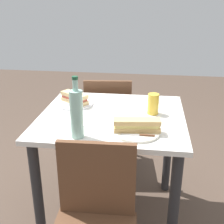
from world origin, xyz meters
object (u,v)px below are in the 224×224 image
Objects in this scene: chair_far at (94,220)px; knife_near at (140,135)px; plate_far at (75,104)px; beer_glass at (153,104)px; chair_near at (108,118)px; baguette_sandwich_far at (74,98)px; baguette_sandwich_near at (137,125)px; knife_far at (70,105)px; water_bottle at (77,113)px; plate_near at (137,132)px; dining_table at (112,135)px.

chair_far is 0.48m from knife_near.
chair_far is 3.38× the size of plate_far.
beer_glass is at bearing -111.04° from chair_far.
plate_far is at bearing -70.12° from chair_far.
baguette_sandwich_far reaches higher than chair_near.
knife_far is (0.47, -0.34, -0.03)m from baguette_sandwich_near.
chair_near is 0.76m from beer_glass.
chair_near is 0.60m from baguette_sandwich_far.
chair_near reaches higher than knife_far.
knife_near is 0.36m from beer_glass.
beer_glass is (-0.55, 0.04, 0.05)m from knife_far.
water_bottle reaches higher than beer_glass.
beer_glass reaches higher than plate_near.
knife_far reaches higher than plate_near.
beer_glass is (-0.37, 0.56, 0.36)m from chair_near.
water_bottle reaches higher than knife_far.
baguette_sandwich_near is at bearing -114.81° from chair_far.
plate_far is at bearing -111.23° from knife_far.
plate_near is (-0.17, -0.37, 0.30)m from chair_far.
knife_far is (0.47, -0.34, 0.01)m from plate_near.
baguette_sandwich_far is 1.20× the size of knife_far.
plate_far reaches higher than dining_table.
water_bottle is at bearing 15.16° from plate_near.
knife_near is at bearing 140.74° from knife_far.
dining_table is 2.71× the size of water_bottle.
baguette_sandwich_near reaches higher than chair_far.
knife_far is (0.48, -0.40, 0.00)m from knife_near.
chair_near is at bearing -109.82° from knife_far.
chair_near is at bearing -91.70° from water_bottle.
beer_glass is (-0.07, -0.35, 0.05)m from knife_near.
dining_table is 3.47× the size of baguette_sandwich_near.
baguette_sandwich_far reaches higher than plate_near.
plate_far is 1.21× the size of baguette_sandwich_far.
plate_near is 1.40× the size of knife_near.
water_bottle is at bearing 106.07° from plate_far.
plate_far is at bearing -28.44° from dining_table.
baguette_sandwich_near is (-0.28, 0.85, 0.34)m from chair_near.
baguette_sandwich_far is 1.59× the size of beer_glass.
chair_far is 1.00× the size of chair_near.
chair_far is at bearing 65.19° from plate_near.
water_bottle reaches higher than chair_far.
chair_near is 0.57m from plate_far.
knife_far is (0.30, -0.71, 0.31)m from chair_far.
dining_table is 0.37m from baguette_sandwich_far.
chair_near is 4.09× the size of baguette_sandwich_far.
beer_glass is at bearing -100.79° from knife_near.
baguette_sandwich_near reaches higher than plate_near.
beer_glass is at bearing -106.04° from baguette_sandwich_near.
plate_near is 0.04m from baguette_sandwich_near.
water_bottle reaches higher than baguette_sandwich_near.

